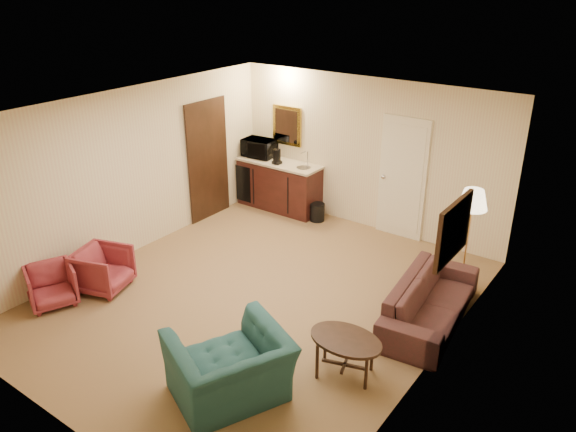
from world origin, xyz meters
name	(u,v)px	position (x,y,z in m)	size (l,w,h in m)	color
ground	(258,297)	(0.00, 0.00, 0.00)	(6.00, 6.00, 0.00)	#866344
room_walls	(285,164)	(-0.10, 0.77, 1.72)	(5.02, 6.01, 2.61)	beige
wetbar_cabinet	(279,185)	(-1.65, 2.72, 0.46)	(1.64, 0.58, 0.92)	#3E1713
sofa	(431,294)	(2.15, 0.84, 0.39)	(2.01, 0.59, 0.78)	black
teal_armchair	(229,358)	(1.01, -1.73, 0.51)	(1.16, 0.75, 1.01)	#1C4645
rose_chair_near	(103,268)	(-1.90, -1.10, 0.34)	(0.66, 0.62, 0.68)	maroon
rose_chair_far	(51,284)	(-2.15, -1.75, 0.31)	(0.59, 0.56, 0.61)	maroon
coffee_table	(345,356)	(1.80, -0.70, 0.24)	(0.84, 0.57, 0.48)	black
floor_lamp	(467,240)	(2.20, 1.88, 0.76)	(0.40, 0.40, 1.51)	#B1813B
waste_bin	(317,212)	(-0.74, 2.65, 0.16)	(0.26, 0.26, 0.33)	black
microwave	(259,146)	(-2.15, 2.76, 1.13)	(0.61, 0.34, 0.41)	black
coffee_maker	(277,157)	(-1.62, 2.61, 1.06)	(0.15, 0.15, 0.27)	black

